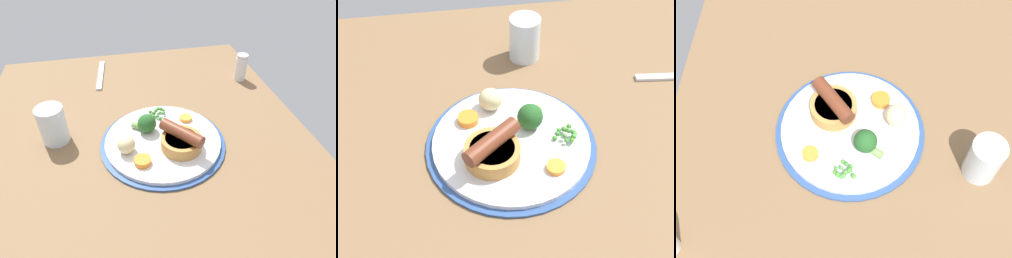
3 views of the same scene
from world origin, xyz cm
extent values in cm
cube|color=brown|center=(0.00, 0.00, 1.50)|extent=(110.00, 80.00, 3.00)
cylinder|color=#2D4C84|center=(-4.81, 4.05, 3.25)|extent=(28.89, 28.89, 0.50)
cylinder|color=silver|center=(-4.81, 4.05, 3.70)|extent=(26.58, 26.58, 1.40)
cylinder|color=#BC8442|center=(-1.18, 7.50, 5.80)|extent=(9.10, 9.10, 2.80)
cylinder|color=#33190C|center=(-1.18, 7.50, 7.05)|extent=(7.28, 7.28, 0.30)
cylinder|color=brown|center=(-1.18, 7.50, 8.59)|extent=(9.88, 8.71, 2.77)
sphere|color=#40832F|center=(-13.91, 3.56, 5.35)|extent=(0.96, 0.96, 0.96)
sphere|color=#42823D|center=(-12.70, 4.24, 5.14)|extent=(0.86, 0.86, 0.86)
sphere|color=green|center=(-13.66, 5.18, 5.46)|extent=(0.77, 0.77, 0.77)
sphere|color=#408639|center=(-13.73, 6.10, 5.24)|extent=(0.73, 0.73, 0.73)
sphere|color=#3E902B|center=(-14.19, 3.77, 5.38)|extent=(0.82, 0.82, 0.82)
sphere|color=#47913E|center=(-15.24, 4.59, 5.56)|extent=(0.92, 0.92, 0.92)
sphere|color=#468A31|center=(-15.00, 2.81, 5.10)|extent=(0.94, 0.94, 0.94)
sphere|color=#489427|center=(-14.67, 6.18, 5.32)|extent=(0.78, 0.78, 0.78)
sphere|color=green|center=(-15.44, 4.98, 5.49)|extent=(0.88, 0.88, 0.88)
sphere|color=#4D8C3E|center=(-14.57, 4.25, 5.62)|extent=(0.94, 0.94, 0.94)
sphere|color=#48923A|center=(-15.09, 5.64, 5.54)|extent=(0.99, 0.99, 0.99)
sphere|color=green|center=(-13.09, 3.36, 5.03)|extent=(0.77, 0.77, 0.77)
sphere|color=#3D8A33|center=(-13.92, 3.44, 5.25)|extent=(0.84, 0.84, 0.84)
sphere|color=#428E33|center=(-12.12, 4.90, 4.82)|extent=(0.84, 0.84, 0.84)
sphere|color=#235623|center=(-8.53, 1.01, 6.62)|extent=(4.44, 4.44, 4.44)
cylinder|color=#7A9E56|center=(-9.95, -1.15, 5.18)|extent=(2.68, 2.95, 1.55)
ellipsoid|color=beige|center=(-2.42, -4.48, 6.44)|extent=(4.71, 4.40, 4.07)
cylinder|color=orange|center=(1.89, -1.62, 5.01)|extent=(4.75, 4.75, 1.22)
cylinder|color=orange|center=(-10.89, 11.05, 4.83)|extent=(4.25, 4.25, 0.85)
cylinder|color=silver|center=(-11.33, -20.16, 7.54)|extent=(6.20, 6.20, 9.08)
camera|label=1|loc=(46.42, -5.75, 49.63)|focal=32.00mm
camera|label=2|loc=(3.93, 56.11, 62.55)|focal=50.00mm
camera|label=3|loc=(-50.05, 2.15, 81.82)|focal=50.00mm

